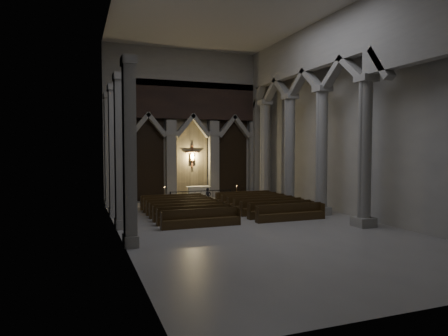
% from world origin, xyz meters
% --- Properties ---
extents(room, '(24.00, 24.10, 12.00)m').
position_xyz_m(room, '(0.00, 0.00, 7.60)').
color(room, gray).
rests_on(room, ground).
extents(sanctuary_wall, '(14.00, 0.77, 12.00)m').
position_xyz_m(sanctuary_wall, '(0.00, 11.54, 6.62)').
color(sanctuary_wall, gray).
rests_on(sanctuary_wall, ground).
extents(right_arcade, '(1.00, 24.00, 12.00)m').
position_xyz_m(right_arcade, '(5.50, 1.33, 7.83)').
color(right_arcade, gray).
rests_on(right_arcade, ground).
extents(left_pilasters, '(0.60, 13.00, 8.03)m').
position_xyz_m(left_pilasters, '(-6.75, 3.50, 3.91)').
color(left_pilasters, gray).
rests_on(left_pilasters, ground).
extents(sanctuary_step, '(8.50, 2.60, 0.15)m').
position_xyz_m(sanctuary_step, '(0.00, 10.60, 0.07)').
color(sanctuary_step, gray).
rests_on(sanctuary_step, ground).
extents(altar, '(1.89, 0.76, 0.96)m').
position_xyz_m(altar, '(0.25, 10.82, 0.63)').
color(altar, beige).
rests_on(altar, sanctuary_step).
extents(altar_rail, '(4.86, 0.09, 0.95)m').
position_xyz_m(altar_rail, '(0.00, 9.25, 0.63)').
color(altar_rail, black).
rests_on(altar_rail, ground).
extents(candle_stand_left, '(0.21, 0.21, 1.26)m').
position_xyz_m(candle_stand_left, '(-2.70, 9.74, 0.34)').
color(candle_stand_left, '#99652F').
rests_on(candle_stand_left, ground).
extents(candle_stand_right, '(0.22, 0.22, 1.28)m').
position_xyz_m(candle_stand_right, '(2.77, 8.85, 0.35)').
color(candle_stand_right, '#99652F').
rests_on(candle_stand_right, ground).
extents(pews, '(9.74, 7.37, 0.97)m').
position_xyz_m(pews, '(-0.00, 3.82, 0.32)').
color(pews, black).
rests_on(pews, ground).
extents(worshipper, '(0.49, 0.34, 1.29)m').
position_xyz_m(worshipper, '(0.03, 7.59, 0.65)').
color(worshipper, black).
rests_on(worshipper, ground).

